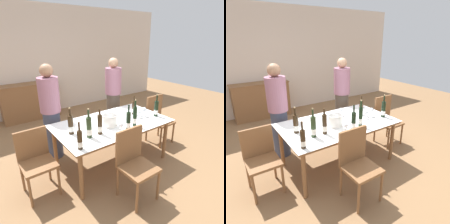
# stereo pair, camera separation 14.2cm
# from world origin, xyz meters

# --- Properties ---
(ground_plane) EXTENTS (12.00, 12.00, 0.00)m
(ground_plane) POSITION_xyz_m (0.00, 0.00, 0.00)
(ground_plane) COLOR olive
(back_wall) EXTENTS (8.00, 0.10, 2.80)m
(back_wall) POSITION_xyz_m (0.00, 3.11, 1.40)
(back_wall) COLOR beige
(back_wall) RESTS_ON ground_plane
(sideboard_cabinet) EXTENTS (1.41, 0.46, 0.92)m
(sideboard_cabinet) POSITION_xyz_m (-0.50, 2.82, 0.46)
(sideboard_cabinet) COLOR brown
(sideboard_cabinet) RESTS_ON ground_plane
(dining_table) EXTENTS (1.81, 1.05, 0.73)m
(dining_table) POSITION_xyz_m (0.00, 0.00, 0.67)
(dining_table) COLOR brown
(dining_table) RESTS_ON ground_plane
(ice_bucket) EXTENTS (0.24, 0.24, 0.18)m
(ice_bucket) POSITION_xyz_m (-0.10, -0.07, 0.83)
(ice_bucket) COLOR white
(ice_bucket) RESTS_ON dining_table
(wine_bottle_0) EXTENTS (0.08, 0.08, 0.39)m
(wine_bottle_0) POSITION_xyz_m (-0.69, 0.03, 0.87)
(wine_bottle_0) COLOR #332314
(wine_bottle_0) RESTS_ON dining_table
(wine_bottle_1) EXTENTS (0.06, 0.06, 0.42)m
(wine_bottle_1) POSITION_xyz_m (0.21, -0.30, 0.88)
(wine_bottle_1) COLOR black
(wine_bottle_1) RESTS_ON dining_table
(wine_bottle_2) EXTENTS (0.07, 0.07, 0.35)m
(wine_bottle_2) POSITION_xyz_m (-0.78, -0.41, 0.85)
(wine_bottle_2) COLOR #332314
(wine_bottle_2) RESTS_ON dining_table
(wine_bottle_3) EXTENTS (0.07, 0.07, 0.41)m
(wine_bottle_3) POSITION_xyz_m (-0.54, -0.21, 0.87)
(wine_bottle_3) COLOR #28381E
(wine_bottle_3) RESTS_ON dining_table
(wine_bottle_4) EXTENTS (0.07, 0.07, 0.37)m
(wine_bottle_4) POSITION_xyz_m (-0.37, -0.21, 0.87)
(wine_bottle_4) COLOR #332314
(wine_bottle_4) RESTS_ON dining_table
(wine_bottle_5) EXTENTS (0.07, 0.07, 0.38)m
(wine_bottle_5) POSITION_xyz_m (0.04, -0.35, 0.87)
(wine_bottle_5) COLOR black
(wine_bottle_5) RESTS_ON dining_table
(wine_bottle_6) EXTENTS (0.07, 0.07, 0.39)m
(wine_bottle_6) POSITION_xyz_m (0.77, -0.22, 0.86)
(wine_bottle_6) COLOR black
(wine_bottle_6) RESTS_ON dining_table
(wine_bottle_7) EXTENTS (0.07, 0.07, 0.33)m
(wine_bottle_7) POSITION_xyz_m (0.52, 0.07, 0.85)
(wine_bottle_7) COLOR #332314
(wine_bottle_7) RESTS_ON dining_table
(wine_glass_0) EXTENTS (0.08, 0.08, 0.14)m
(wine_glass_0) POSITION_xyz_m (0.21, 0.22, 0.83)
(wine_glass_0) COLOR white
(wine_glass_0) RESTS_ON dining_table
(wine_glass_1) EXTENTS (0.09, 0.09, 0.16)m
(wine_glass_1) POSITION_xyz_m (0.60, -0.10, 0.85)
(wine_glass_1) COLOR white
(wine_glass_1) RESTS_ON dining_table
(wine_glass_2) EXTENTS (0.08, 0.08, 0.14)m
(wine_glass_2) POSITION_xyz_m (-0.09, -0.33, 0.83)
(wine_glass_2) COLOR white
(wine_glass_2) RESTS_ON dining_table
(wine_glass_3) EXTENTS (0.08, 0.08, 0.14)m
(wine_glass_3) POSITION_xyz_m (0.49, -0.11, 0.83)
(wine_glass_3) COLOR white
(wine_glass_3) RESTS_ON dining_table
(chair_right_end) EXTENTS (0.42, 0.42, 0.93)m
(chair_right_end) POSITION_xyz_m (1.20, 0.09, 0.53)
(chair_right_end) COLOR brown
(chair_right_end) RESTS_ON ground_plane
(chair_left_end) EXTENTS (0.42, 0.42, 0.88)m
(chair_left_end) POSITION_xyz_m (-1.20, 0.08, 0.52)
(chair_left_end) COLOR brown
(chair_left_end) RESTS_ON ground_plane
(chair_near_front) EXTENTS (0.42, 0.42, 0.94)m
(chair_near_front) POSITION_xyz_m (-0.21, -0.75, 0.54)
(chair_near_front) COLOR brown
(chair_near_front) RESTS_ON ground_plane
(person_host) EXTENTS (0.33, 0.33, 1.63)m
(person_host) POSITION_xyz_m (-0.70, 0.77, 0.82)
(person_host) COLOR #383F56
(person_host) RESTS_ON ground_plane
(person_guest_left) EXTENTS (0.33, 0.33, 1.63)m
(person_guest_left) POSITION_xyz_m (0.67, 0.86, 0.82)
(person_guest_left) COLOR #51473D
(person_guest_left) RESTS_ON ground_plane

